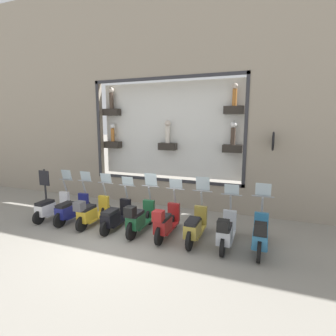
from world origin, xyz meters
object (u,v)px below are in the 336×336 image
at_px(scooter_olive_2, 195,226).
at_px(scooter_red_3, 166,222).
at_px(scooter_navy_7, 71,209).
at_px(scooter_green_4, 139,218).
at_px(scooter_white_8, 51,207).
at_px(scooter_silver_1, 226,231).
at_px(scooter_yellow_6, 91,212).
at_px(scooter_teal_0, 260,235).
at_px(shop_sign_post, 45,190).
at_px(scooter_black_5, 115,216).

height_order(scooter_olive_2, scooter_red_3, scooter_olive_2).
bearing_deg(scooter_olive_2, scooter_navy_7, 90.09).
relative_size(scooter_green_4, scooter_white_8, 1.01).
xyz_separation_m(scooter_silver_1, scooter_navy_7, (0.06, 5.17, -0.04)).
xyz_separation_m(scooter_red_3, scooter_yellow_6, (-0.01, 2.59, -0.01)).
relative_size(scooter_teal_0, scooter_white_8, 1.01).
relative_size(scooter_teal_0, scooter_yellow_6, 1.01).
height_order(scooter_silver_1, scooter_green_4, scooter_green_4).
height_order(scooter_teal_0, scooter_green_4, scooter_green_4).
relative_size(scooter_olive_2, scooter_green_4, 1.00).
distance_m(scooter_red_3, scooter_yellow_6, 2.59).
xyz_separation_m(scooter_olive_2, scooter_yellow_6, (-0.07, 3.45, 0.02)).
bearing_deg(scooter_navy_7, scooter_teal_0, -90.48).
xyz_separation_m(scooter_silver_1, scooter_white_8, (0.06, 6.04, -0.05)).
xyz_separation_m(scooter_yellow_6, scooter_navy_7, (0.06, 0.86, -0.04)).
bearing_deg(scooter_teal_0, shop_sign_post, 86.72).
bearing_deg(scooter_teal_0, scooter_green_4, 90.01).
bearing_deg(scooter_black_5, scooter_white_8, 89.95).
distance_m(scooter_olive_2, scooter_black_5, 2.59).
relative_size(scooter_black_5, scooter_white_8, 1.00).
height_order(scooter_red_3, shop_sign_post, shop_sign_post).
distance_m(scooter_silver_1, scooter_black_5, 3.45).
relative_size(scooter_green_4, scooter_black_5, 1.01).
xyz_separation_m(scooter_olive_2, shop_sign_post, (0.37, 5.80, 0.44)).
distance_m(scooter_green_4, scooter_white_8, 3.45).
bearing_deg(scooter_yellow_6, scooter_green_4, -89.56).
bearing_deg(scooter_navy_7, shop_sign_post, 75.65).
height_order(scooter_green_4, scooter_yellow_6, scooter_green_4).
bearing_deg(scooter_yellow_6, scooter_silver_1, -90.01).
xyz_separation_m(scooter_silver_1, scooter_green_4, (0.01, 2.59, 0.02)).
height_order(scooter_yellow_6, shop_sign_post, shop_sign_post).
relative_size(scooter_red_3, scooter_yellow_6, 1.00).
bearing_deg(scooter_yellow_6, shop_sign_post, 79.29).
distance_m(scooter_teal_0, scooter_navy_7, 6.04).
height_order(scooter_olive_2, scooter_black_5, scooter_olive_2).
bearing_deg(scooter_olive_2, scooter_green_4, 91.92).
xyz_separation_m(scooter_red_3, scooter_white_8, (0.05, 4.31, -0.06)).
bearing_deg(scooter_white_8, scooter_black_5, -90.05).
relative_size(scooter_silver_1, scooter_navy_7, 1.00).
relative_size(scooter_olive_2, scooter_red_3, 1.00).
distance_m(scooter_yellow_6, shop_sign_post, 2.43).
relative_size(scooter_teal_0, scooter_olive_2, 1.00).
height_order(scooter_yellow_6, scooter_white_8, scooter_white_8).
bearing_deg(scooter_green_4, shop_sign_post, 83.95).
bearing_deg(scooter_black_5, scooter_teal_0, -90.59).
relative_size(scooter_navy_7, shop_sign_post, 1.09).
distance_m(scooter_yellow_6, scooter_white_8, 1.73).
bearing_deg(shop_sign_post, scooter_teal_0, -93.28).
relative_size(scooter_red_3, scooter_green_4, 1.00).
bearing_deg(scooter_red_3, scooter_black_5, 88.29).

